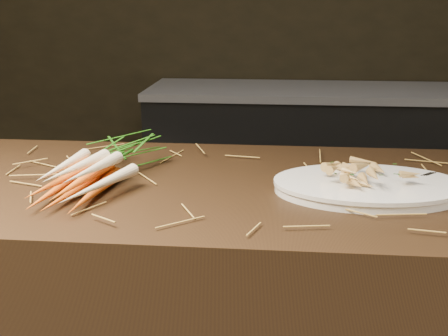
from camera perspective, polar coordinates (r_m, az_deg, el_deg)
The scene contains 6 objects.
back_counter at distance 3.21m, azimuth 8.95°, elevation 0.63°, with size 1.82×0.62×0.84m.
straw_bedding at distance 1.26m, azimuth 0.97°, elevation -1.12°, with size 1.40×0.60×0.02m, color olive, non-canonical shape.
root_veg_bunch at distance 1.30m, azimuth -12.04°, elevation 0.57°, with size 0.21×0.49×0.09m.
serving_platter at distance 1.24m, azimuth 14.41°, elevation -1.97°, with size 0.40×0.26×0.02m, color white, non-canonical shape.
roasted_veg_heap at distance 1.23m, azimuth 14.52°, elevation -0.53°, with size 0.19×0.14×0.04m, color #B78048, non-canonical shape.
serving_fork at distance 1.25m, azimuth 20.95°, elevation -1.75°, with size 0.01×0.15×0.00m, color silver.
Camera 1 is at (0.09, -0.90, 1.29)m, focal length 45.00 mm.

